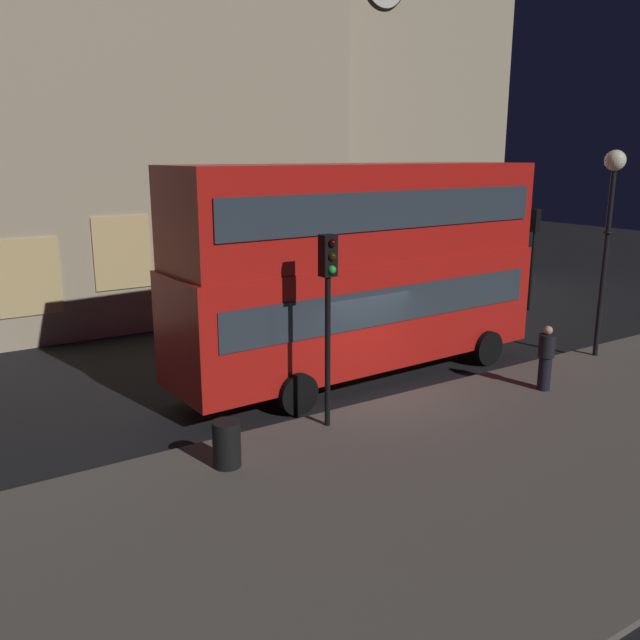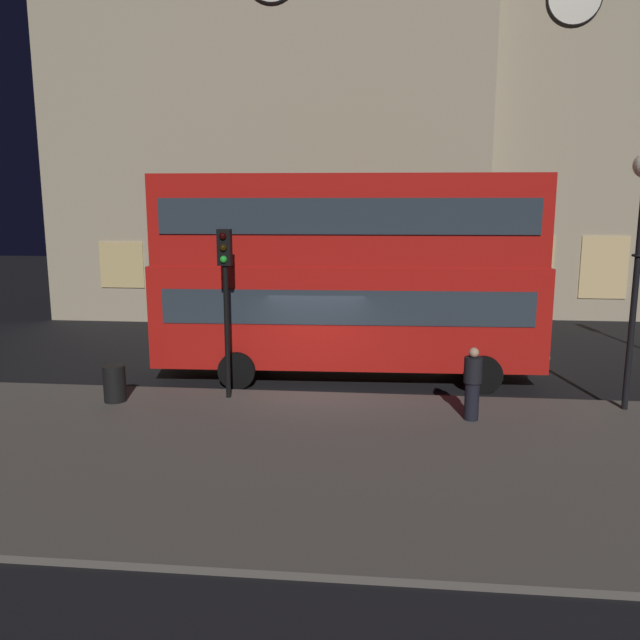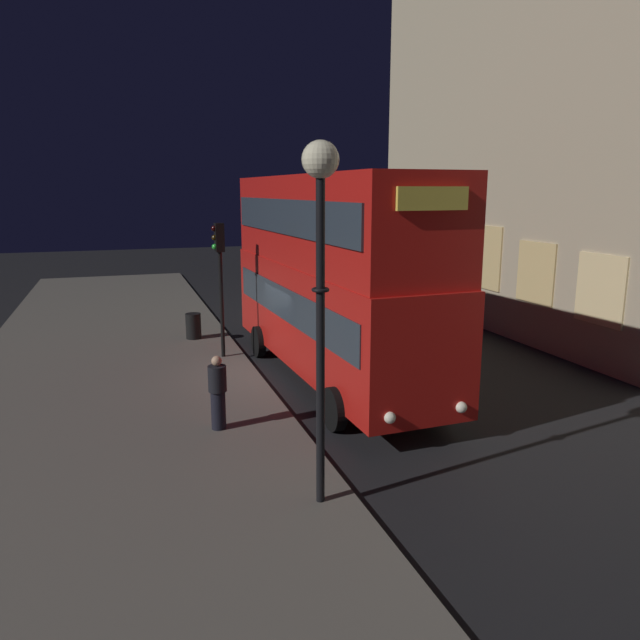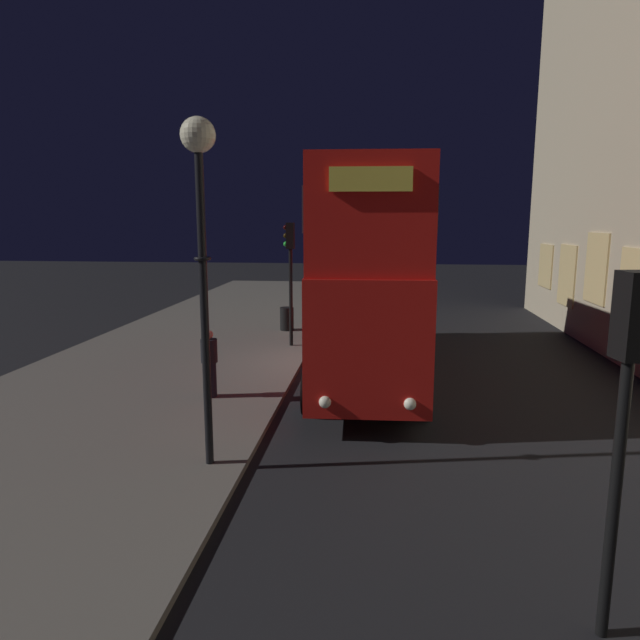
{
  "view_description": "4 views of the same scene",
  "coord_description": "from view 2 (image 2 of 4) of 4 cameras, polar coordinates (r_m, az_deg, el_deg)",
  "views": [
    {
      "loc": [
        -9.46,
        -12.39,
        5.78
      ],
      "look_at": [
        -0.93,
        0.71,
        1.89
      ],
      "focal_mm": 37.34,
      "sensor_mm": 36.0,
      "label": 1
    },
    {
      "loc": [
        1.7,
        -15.91,
        4.82
      ],
      "look_at": [
        0.13,
        -0.28,
        1.91
      ],
      "focal_mm": 35.42,
      "sensor_mm": 36.0,
      "label": 2
    },
    {
      "loc": [
        16.01,
        -4.17,
        5.19
      ],
      "look_at": [
        0.53,
        1.02,
        1.65
      ],
      "focal_mm": 33.77,
      "sensor_mm": 36.0,
      "label": 3
    },
    {
      "loc": [
        16.27,
        1.63,
        4.3
      ],
      "look_at": [
        0.48,
        -0.04,
        1.46
      ],
      "focal_mm": 31.42,
      "sensor_mm": 36.0,
      "label": 4
    }
  ],
  "objects": [
    {
      "name": "building_with_clock",
      "position": [
        30.22,
        -3.9,
        19.35
      ],
      "size": [
        17.82,
        9.61,
        18.97
      ],
      "color": "tan",
      "rests_on": "ground"
    },
    {
      "name": "ground_plane",
      "position": [
        16.71,
        -0.33,
        -6.27
      ],
      "size": [
        80.0,
        80.0,
        0.0
      ],
      "primitive_type": "plane",
      "color": "black"
    },
    {
      "name": "litter_bin",
      "position": [
        16.0,
        -18.07,
        -5.47
      ],
      "size": [
        0.53,
        0.53,
        0.88
      ],
      "primitive_type": "cylinder",
      "color": "black",
      "rests_on": "sidewalk_slab"
    },
    {
      "name": "traffic_light_near_kerb",
      "position": [
        15.19,
        -8.56,
        3.75
      ],
      "size": [
        0.33,
        0.37,
        4.1
      ],
      "rotation": [
        0.0,
        0.0,
        0.03
      ],
      "color": "black",
      "rests_on": "sidewalk_slab"
    },
    {
      "name": "building_plain_facade",
      "position": [
        31.94,
        20.22,
        16.63
      ],
      "size": [
        14.77,
        8.19,
        17.15
      ],
      "color": "tan",
      "rests_on": "ground"
    },
    {
      "name": "pedestrian",
      "position": [
        14.24,
        13.61,
        -5.59
      ],
      "size": [
        0.39,
        0.39,
        1.63
      ],
      "rotation": [
        0.0,
        0.0,
        0.11
      ],
      "color": "black",
      "rests_on": "sidewalk_slab"
    },
    {
      "name": "double_decker_bus",
      "position": [
        17.29,
        2.49,
        4.69
      ],
      "size": [
        10.62,
        3.12,
        5.56
      ],
      "rotation": [
        0.0,
        0.0,
        0.04
      ],
      "color": "red",
      "rests_on": "ground"
    },
    {
      "name": "sidewalk_slab",
      "position": [
        12.4,
        -2.64,
        -12.08
      ],
      "size": [
        44.0,
        7.94,
        0.12
      ],
      "primitive_type": "cube",
      "color": "#5B564F",
      "rests_on": "ground"
    }
  ]
}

